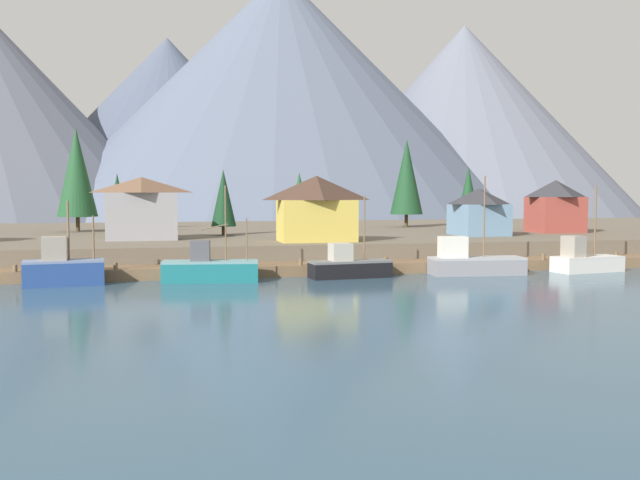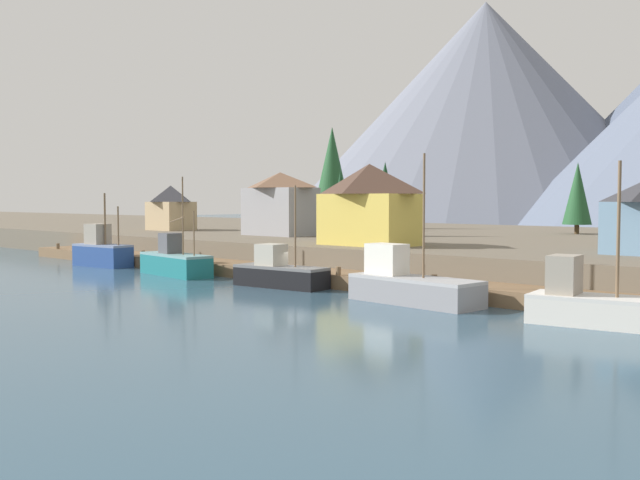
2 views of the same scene
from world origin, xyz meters
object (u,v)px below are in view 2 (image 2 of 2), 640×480
(fishing_boat_black, at_px, (279,273))
(house_yellow, at_px, (369,204))
(conifer_mid_left, at_px, (577,193))
(fishing_boat_grey, at_px, (410,285))
(fishing_boat_white, at_px, (593,304))
(fishing_boat_blue, at_px, (102,251))
(fishing_boat_teal, at_px, (175,262))
(conifer_mid_right, at_px, (332,170))
(house_grey, at_px, (280,203))
(conifer_near_left, at_px, (340,196))
(house_tan, at_px, (171,207))
(conifer_back_left, at_px, (385,194))

(fishing_boat_black, relative_size, house_yellow, 0.92)
(fishing_boat_black, distance_m, conifer_mid_left, 42.15)
(fishing_boat_black, bearing_deg, fishing_boat_grey, -6.99)
(fishing_boat_grey, relative_size, fishing_boat_white, 1.10)
(fishing_boat_blue, distance_m, fishing_boat_teal, 11.84)
(conifer_mid_left, xyz_separation_m, conifer_mid_right, (-30.00, -6.72, 3.11))
(fishing_boat_white, height_order, conifer_mid_left, conifer_mid_left)
(fishing_boat_grey, height_order, conifer_mid_left, conifer_mid_left)
(house_grey, bearing_deg, fishing_boat_black, -44.17)
(fishing_boat_blue, distance_m, house_grey, 19.02)
(conifer_near_left, bearing_deg, fishing_boat_white, -35.14)
(fishing_boat_grey, height_order, house_tan, fishing_boat_grey)
(fishing_boat_teal, bearing_deg, house_tan, 152.32)
(conifer_near_left, bearing_deg, house_tan, -140.70)
(fishing_boat_black, relative_size, fishing_boat_grey, 0.82)
(fishing_boat_teal, bearing_deg, conifer_near_left, 113.52)
(fishing_boat_black, height_order, conifer_mid_left, conifer_mid_left)
(fishing_boat_grey, height_order, house_grey, house_grey)
(fishing_boat_blue, xyz_separation_m, conifer_back_left, (15.23, 23.60, 5.43))
(conifer_back_left, bearing_deg, house_grey, -146.29)
(fishing_boat_black, height_order, fishing_boat_white, fishing_boat_white)
(house_grey, relative_size, conifer_back_left, 1.00)
(house_yellow, distance_m, conifer_back_left, 15.31)
(fishing_boat_grey, distance_m, conifer_mid_left, 42.98)
(fishing_boat_grey, relative_size, conifer_near_left, 1.23)
(fishing_boat_blue, distance_m, conifer_near_left, 31.24)
(fishing_boat_white, height_order, conifer_mid_right, conifer_mid_right)
(fishing_boat_blue, height_order, house_yellow, house_yellow)
(fishing_boat_blue, relative_size, conifer_mid_left, 0.88)
(house_yellow, bearing_deg, conifer_mid_left, 82.14)
(house_grey, bearing_deg, fishing_boat_blue, -109.08)
(fishing_boat_blue, bearing_deg, house_tan, 121.34)
(fishing_boat_teal, relative_size, fishing_boat_grey, 0.91)
(fishing_boat_teal, distance_m, conifer_mid_right, 38.81)
(fishing_boat_teal, bearing_deg, conifer_mid_right, 119.24)
(fishing_boat_teal, height_order, fishing_boat_grey, fishing_boat_grey)
(conifer_mid_right, bearing_deg, fishing_boat_white, -35.57)
(fishing_boat_blue, height_order, conifer_near_left, conifer_near_left)
(fishing_boat_black, bearing_deg, fishing_boat_teal, 175.30)
(fishing_boat_blue, distance_m, conifer_mid_left, 50.27)
(fishing_boat_grey, xyz_separation_m, house_tan, (-49.06, 17.69, 4.21))
(house_grey, bearing_deg, conifer_near_left, 103.35)
(fishing_boat_teal, relative_size, house_yellow, 1.03)
(fishing_boat_white, distance_m, house_yellow, 26.61)
(conifer_near_left, bearing_deg, fishing_boat_teal, -73.89)
(fishing_boat_grey, bearing_deg, conifer_mid_right, 142.20)
(fishing_boat_teal, relative_size, house_tan, 1.50)
(house_grey, height_order, house_tan, house_grey)
(house_grey, xyz_separation_m, house_tan, (-19.31, -0.08, -0.57))
(conifer_near_left, distance_m, conifer_mid_left, 27.15)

